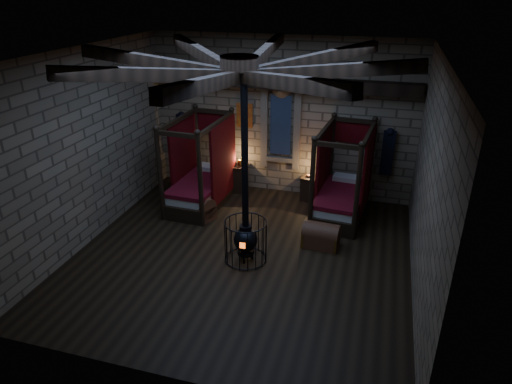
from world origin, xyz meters
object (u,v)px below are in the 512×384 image
(bed_left, at_px, (201,183))
(trunk_left, at_px, (198,208))
(stove, at_px, (246,236))
(bed_right, at_px, (342,194))
(trunk_right, at_px, (321,236))

(bed_left, height_order, trunk_left, bed_left)
(bed_left, distance_m, stove, 2.99)
(bed_left, distance_m, trunk_left, 0.86)
(bed_right, xyz_separation_m, trunk_right, (-0.25, -1.65, -0.30))
(trunk_left, xyz_separation_m, trunk_right, (3.15, -0.52, -0.01))
(trunk_right, relative_size, stove, 0.20)
(bed_left, relative_size, trunk_left, 2.41)
(bed_right, height_order, trunk_right, bed_right)
(bed_left, xyz_separation_m, stove, (1.92, -2.29, 0.01))
(bed_left, xyz_separation_m, trunk_left, (0.20, -0.78, -0.30))
(trunk_right, bearing_deg, bed_right, 85.20)
(trunk_right, distance_m, stove, 1.77)
(trunk_left, bearing_deg, stove, -19.25)
(trunk_right, height_order, stove, stove)
(stove, bearing_deg, trunk_left, 138.03)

